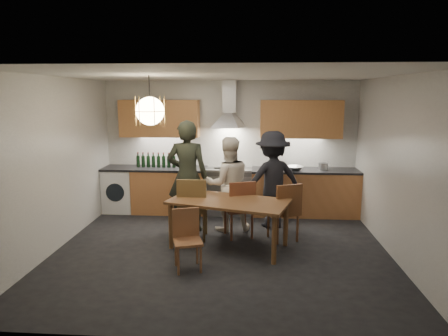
# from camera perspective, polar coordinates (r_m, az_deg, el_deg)

# --- Properties ---
(ground) EXTENTS (5.00, 5.00, 0.00)m
(ground) POSITION_cam_1_polar(r_m,az_deg,el_deg) (6.18, -0.40, -11.69)
(ground) COLOR black
(ground) RESTS_ON ground
(room_shell) EXTENTS (5.02, 4.52, 2.61)m
(room_shell) POSITION_cam_1_polar(r_m,az_deg,el_deg) (5.76, -0.42, 4.23)
(room_shell) COLOR silver
(room_shell) RESTS_ON ground
(counter_run) EXTENTS (5.00, 0.62, 0.90)m
(counter_run) POSITION_cam_1_polar(r_m,az_deg,el_deg) (7.90, 0.86, -3.28)
(counter_run) COLOR tan
(counter_run) RESTS_ON ground
(range_stove) EXTENTS (0.90, 0.60, 0.92)m
(range_stove) POSITION_cam_1_polar(r_m,az_deg,el_deg) (7.89, 0.69, -3.34)
(range_stove) COLOR silver
(range_stove) RESTS_ON ground
(wall_fixtures) EXTENTS (4.30, 0.54, 1.10)m
(wall_fixtures) POSITION_cam_1_polar(r_m,az_deg,el_deg) (7.80, 0.77, 7.13)
(wall_fixtures) COLOR tan
(wall_fixtures) RESTS_ON ground
(pendant_lamp) EXTENTS (0.43, 0.43, 0.70)m
(pendant_lamp) POSITION_cam_1_polar(r_m,az_deg,el_deg) (5.79, -10.52, 8.00)
(pendant_lamp) COLOR black
(pendant_lamp) RESTS_ON ground
(dining_table) EXTENTS (1.95, 1.37, 0.75)m
(dining_table) POSITION_cam_1_polar(r_m,az_deg,el_deg) (6.10, 0.68, -5.41)
(dining_table) COLOR brown
(dining_table) RESTS_ON ground
(chair_back_left) EXTENTS (0.48, 0.48, 1.03)m
(chair_back_left) POSITION_cam_1_polar(r_m,az_deg,el_deg) (6.43, -4.50, -5.29)
(chair_back_left) COLOR brown
(chair_back_left) RESTS_ON ground
(chair_back_mid) EXTENTS (0.56, 0.56, 0.96)m
(chair_back_mid) POSITION_cam_1_polar(r_m,az_deg,el_deg) (6.52, 2.35, -5.37)
(chair_back_mid) COLOR brown
(chair_back_mid) RESTS_ON ground
(chair_back_right) EXTENTS (0.56, 0.56, 0.96)m
(chair_back_right) POSITION_cam_1_polar(r_m,az_deg,el_deg) (6.45, 8.80, -5.71)
(chair_back_right) COLOR brown
(chair_back_right) RESTS_ON ground
(chair_front) EXTENTS (0.46, 0.46, 0.81)m
(chair_front) POSITION_cam_1_polar(r_m,az_deg,el_deg) (5.49, -5.32, -9.46)
(chair_front) COLOR brown
(chair_front) RESTS_ON ground
(person_left) EXTENTS (0.71, 0.47, 1.91)m
(person_left) POSITION_cam_1_polar(r_m,az_deg,el_deg) (6.85, -5.25, -1.15)
(person_left) COLOR black
(person_left) RESTS_ON ground
(person_mid) EXTENTS (0.92, 0.80, 1.63)m
(person_mid) POSITION_cam_1_polar(r_m,az_deg,el_deg) (6.85, 0.58, -2.31)
(person_mid) COLOR silver
(person_mid) RESTS_ON ground
(person_right) EXTENTS (1.25, 0.95, 1.71)m
(person_right) POSITION_cam_1_polar(r_m,az_deg,el_deg) (7.06, 6.91, -1.67)
(person_right) COLOR black
(person_right) RESTS_ON ground
(mixing_bowl) EXTENTS (0.42, 0.42, 0.08)m
(mixing_bowl) POSITION_cam_1_polar(r_m,az_deg,el_deg) (7.76, 9.99, -0.00)
(mixing_bowl) COLOR silver
(mixing_bowl) RESTS_ON counter_run
(stock_pot) EXTENTS (0.21, 0.21, 0.13)m
(stock_pot) POSITION_cam_1_polar(r_m,az_deg,el_deg) (7.89, 13.97, 0.22)
(stock_pot) COLOR #B6B6BA
(stock_pot) RESTS_ON counter_run
(wine_bottles) EXTENTS (0.79, 0.07, 0.29)m
(wine_bottles) POSITION_cam_1_polar(r_m,az_deg,el_deg) (8.03, -9.70, 1.14)
(wine_bottles) COLOR black
(wine_bottles) RESTS_ON counter_run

